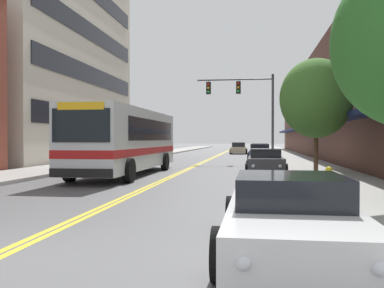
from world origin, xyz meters
TOP-DOWN VIEW (x-y plane):
  - ground_plane at (0.00, 37.00)m, footprint 240.00×240.00m
  - sidewalk_left at (-7.20, 37.00)m, footprint 3.41×106.00m
  - sidewalk_right at (7.20, 37.00)m, footprint 3.41×106.00m
  - centre_line at (0.00, 37.00)m, footprint 0.34×106.00m
  - office_tower_left at (-15.15, 27.58)m, footprint 12.08×21.06m
  - storefront_row_right at (13.14, 37.00)m, footprint 9.10×68.00m
  - city_bus at (-2.38, 14.93)m, footprint 2.81×11.46m
  - car_navy_parked_left_mid at (-4.38, 28.37)m, footprint 2.09×4.68m
  - car_white_parked_right_foreground at (4.40, 1.09)m, footprint 2.16×4.71m
  - car_slate_blue_parked_right_mid at (4.32, 31.52)m, footprint 2.07×4.78m
  - car_dark_grey_parked_right_far at (4.41, 16.09)m, footprint 1.97×4.58m
  - car_silver_parked_right_end at (4.42, 37.58)m, footprint 2.02×4.75m
  - car_beige_moving_lead at (2.03, 45.44)m, footprint 2.02×4.20m
  - traffic_signal_mast at (3.30, 26.42)m, footprint 5.69×0.38m
  - street_tree_right_mid at (6.81, 15.68)m, footprint 3.49×3.49m
  - fire_hydrant at (5.95, 6.95)m, footprint 0.29×0.21m

SIDE VIEW (x-z plane):
  - ground_plane at x=0.00m, z-range 0.00..0.00m
  - centre_line at x=0.00m, z-range 0.00..0.01m
  - sidewalk_left at x=-7.20m, z-range 0.00..0.16m
  - sidewalk_right at x=7.20m, z-range 0.00..0.16m
  - fire_hydrant at x=5.95m, z-range 0.16..0.98m
  - car_white_parked_right_foreground at x=4.40m, z-range -0.03..1.18m
  - car_navy_parked_left_mid at x=-4.38m, z-range -0.03..1.23m
  - car_dark_grey_parked_right_far at x=4.41m, z-range -0.04..1.24m
  - car_slate_blue_parked_right_mid at x=4.32m, z-range -0.06..1.28m
  - car_beige_moving_lead at x=2.03m, z-range -0.06..1.30m
  - car_silver_parked_right_end at x=4.42m, z-range -0.03..1.30m
  - city_bus at x=-2.38m, z-range 0.21..3.37m
  - street_tree_right_mid at x=6.81m, z-range 0.99..6.49m
  - traffic_signal_mast at x=3.30m, z-range 1.38..7.93m
  - storefront_row_right at x=13.14m, z-range 0.00..9.78m
  - office_tower_left at x=-15.15m, z-range 0.00..24.15m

